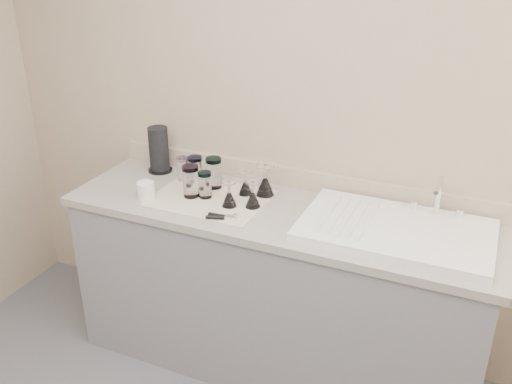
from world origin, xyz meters
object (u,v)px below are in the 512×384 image
at_px(paper_towel_roll, 159,150).
at_px(tumbler_cyan, 195,170).
at_px(tumbler_teal, 183,169).
at_px(tumbler_lavender, 205,185).
at_px(tumbler_purple, 214,173).
at_px(goblet_back_right, 265,185).
at_px(tumbler_blue, 191,181).
at_px(white_mug, 146,191).
at_px(goblet_front_left, 229,198).
at_px(goblet_back_left, 245,186).
at_px(can_opener, 222,217).
at_px(sink_unit, 396,230).
at_px(goblet_front_right, 253,198).

bearing_deg(paper_towel_roll, tumbler_cyan, -17.06).
bearing_deg(tumbler_teal, tumbler_lavender, -33.62).
height_order(tumbler_purple, goblet_back_right, goblet_back_right).
xyz_separation_m(tumbler_blue, goblet_back_right, (0.32, 0.16, -0.03)).
distance_m(tumbler_lavender, white_mug, 0.29).
bearing_deg(white_mug, goblet_back_right, 26.92).
relative_size(tumbler_purple, paper_towel_roll, 0.64).
relative_size(tumbler_lavender, goblet_front_left, 1.04).
bearing_deg(tumbler_cyan, goblet_back_left, -2.71).
relative_size(tumbler_blue, can_opener, 1.13).
relative_size(tumbler_cyan, white_mug, 1.13).
xyz_separation_m(sink_unit, goblet_front_right, (-0.67, -0.03, 0.03)).
height_order(tumbler_cyan, goblet_back_right, goblet_back_right).
height_order(goblet_back_left, paper_towel_roll, paper_towel_roll).
bearing_deg(paper_towel_roll, can_opener, -33.52).
distance_m(tumbler_cyan, tumbler_purple, 0.11).
distance_m(goblet_back_right, paper_towel_roll, 0.65).
height_order(tumbler_teal, white_mug, tumbler_teal).
xyz_separation_m(sink_unit, paper_towel_roll, (-1.32, 0.18, 0.10)).
height_order(tumbler_purple, tumbler_blue, same).
xyz_separation_m(tumbler_lavender, goblet_front_right, (0.26, -0.00, -0.02)).
height_order(tumbler_cyan, tumbler_purple, tumbler_purple).
height_order(tumbler_cyan, tumbler_blue, tumbler_blue).
bearing_deg(tumbler_blue, tumbler_teal, 131.58).
bearing_deg(goblet_back_right, sink_unit, -9.87).
bearing_deg(tumbler_purple, tumbler_teal, 174.98).
height_order(tumbler_lavender, goblet_front_right, tumbler_lavender).
bearing_deg(tumbler_cyan, tumbler_lavender, -45.32).
bearing_deg(goblet_back_left, goblet_front_right, -51.04).
distance_m(sink_unit, can_opener, 0.77).
relative_size(sink_unit, goblet_back_right, 5.06).
distance_m(sink_unit, tumbler_lavender, 0.93).
bearing_deg(white_mug, tumbler_cyan, 60.44).
bearing_deg(goblet_back_left, tumbler_cyan, 177.29).
xyz_separation_m(tumbler_blue, goblet_front_right, (0.32, 0.02, -0.04)).
bearing_deg(goblet_front_left, tumbler_purple, 136.07).
relative_size(tumbler_blue, goblet_front_right, 1.23).
bearing_deg(can_opener, tumbler_lavender, 136.34).
bearing_deg(goblet_back_right, tumbler_teal, -179.07).
bearing_deg(tumbler_teal, goblet_front_right, -16.64).
relative_size(tumbler_purple, white_mug, 1.23).
height_order(goblet_back_right, goblet_front_right, goblet_back_right).
xyz_separation_m(tumbler_teal, goblet_back_left, (0.37, -0.02, -0.02)).
xyz_separation_m(tumbler_purple, tumbler_blue, (-0.05, -0.14, 0.00)).
xyz_separation_m(goblet_back_right, goblet_front_right, (-0.00, -0.14, -0.01)).
relative_size(goblet_back_left, can_opener, 0.87).
bearing_deg(paper_towel_roll, goblet_back_left, -9.78).
relative_size(tumbler_teal, white_mug, 0.97).
bearing_deg(tumbler_lavender, goblet_front_right, -0.30).
distance_m(tumbler_cyan, can_opener, 0.43).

